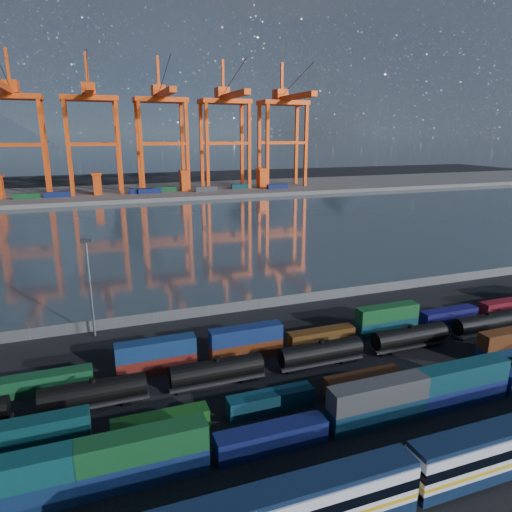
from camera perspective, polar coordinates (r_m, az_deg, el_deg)
name	(u,v)px	position (r m, az deg, el deg)	size (l,w,h in m)	color
ground	(331,381)	(65.31, 9.34, -15.11)	(700.00, 700.00, 0.00)	black
harbor_water	(182,231)	(159.80, -9.22, 3.15)	(700.00, 700.00, 0.00)	#34424B
far_quay	(145,192)	(262.28, -13.66, 7.79)	(700.00, 70.00, 2.00)	#514F4C
distant_mountains	(109,73)	(1661.95, -17.87, 20.96)	(2470.00, 1100.00, 520.00)	#1E2630
container_row_south	(224,440)	(50.16, -4.07, -21.91)	(126.63, 2.50, 5.33)	#46494B
container_row_mid	(237,404)	(56.74, -2.34, -18.05)	(127.95, 2.20, 4.68)	#3B3C40
container_row_north	(274,341)	(71.23, 2.23, -10.52)	(140.87, 2.26, 4.82)	navy
tanker_string	(410,337)	(75.85, 18.66, -9.57)	(136.96, 2.78, 3.99)	black
waterfront_fence	(260,304)	(87.85, 0.45, -6.00)	(160.12, 0.12, 2.20)	#595B5E
yard_light_mast	(90,283)	(78.37, -20.06, -3.17)	(1.60, 0.40, 16.60)	slate
gantry_cranes	(127,111)	(253.01, -15.86, 17.08)	(202.36, 52.53, 71.14)	#EC4910
quay_containers	(127,192)	(246.64, -15.85, 7.74)	(172.58, 10.99, 2.60)	navy
straddle_carriers	(142,181)	(251.38, -14.06, 9.03)	(140.00, 7.00, 11.10)	#EC4910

